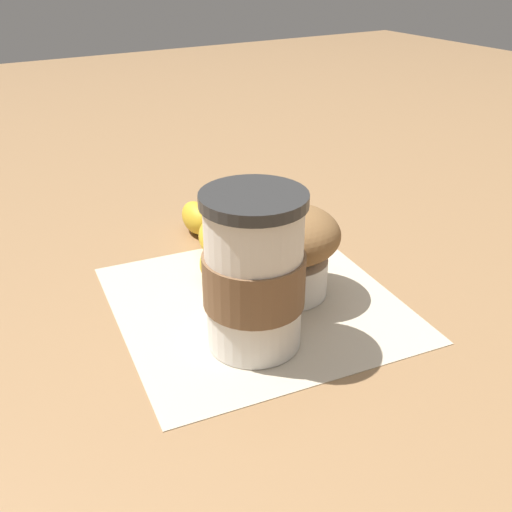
% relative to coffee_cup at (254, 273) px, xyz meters
% --- Properties ---
extents(ground_plane, '(3.00, 3.00, 0.00)m').
position_rel_coffee_cup_xyz_m(ground_plane, '(0.05, -0.03, -0.07)').
color(ground_plane, '#936D47').
extents(paper_napkin, '(0.30, 0.30, 0.00)m').
position_rel_coffee_cup_xyz_m(paper_napkin, '(0.05, -0.03, -0.07)').
color(paper_napkin, beige).
rests_on(paper_napkin, ground_plane).
extents(coffee_cup, '(0.09, 0.09, 0.14)m').
position_rel_coffee_cup_xyz_m(coffee_cup, '(0.00, 0.00, 0.00)').
color(coffee_cup, silver).
rests_on(coffee_cup, paper_napkin).
extents(muffin, '(0.10, 0.10, 0.09)m').
position_rel_coffee_cup_xyz_m(muffin, '(0.06, -0.07, -0.02)').
color(muffin, white).
rests_on(muffin, paper_napkin).
extents(banana, '(0.17, 0.09, 0.04)m').
position_rel_coffee_cup_xyz_m(banana, '(0.17, -0.05, -0.05)').
color(banana, gold).
rests_on(banana, paper_napkin).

